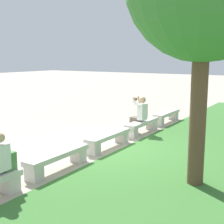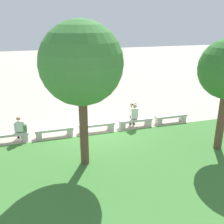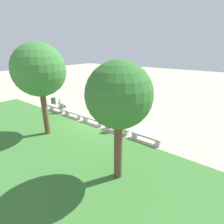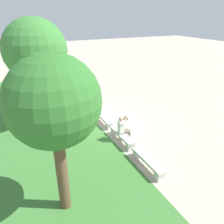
{
  "view_description": "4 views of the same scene",
  "coord_description": "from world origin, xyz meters",
  "px_view_note": "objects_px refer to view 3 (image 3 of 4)",
  "views": [
    {
      "loc": [
        7.44,
        4.91,
        2.66
      ],
      "look_at": [
        -0.25,
        -0.03,
        1.05
      ],
      "focal_mm": 50.0,
      "sensor_mm": 36.0,
      "label": 1
    },
    {
      "loc": [
        2.93,
        12.32,
        5.58
      ],
      "look_at": [
        -0.85,
        -0.04,
        0.98
      ],
      "focal_mm": 42.0,
      "sensor_mm": 36.0,
      "label": 2
    },
    {
      "loc": [
        -8.4,
        8.53,
        5.25
      ],
      "look_at": [
        -1.18,
        -0.74,
        0.96
      ],
      "focal_mm": 28.0,
      "sensor_mm": 36.0,
      "label": 3
    },
    {
      "loc": [
        -10.12,
        4.43,
        5.72
      ],
      "look_at": [
        -0.33,
        -0.35,
        0.77
      ],
      "focal_mm": 35.0,
      "sensor_mm": 36.0,
      "label": 4
    }
  ],
  "objects_px": {
    "bench_near": "(117,127)",
    "tree_left_background": "(39,70)",
    "bench_main": "(146,137)",
    "bench_far": "(74,113)",
    "bench_end": "(57,108)",
    "trash_bin": "(54,102)",
    "person_photographer": "(117,121)",
    "tree_behind_wall": "(119,96)",
    "backpack": "(62,106)",
    "bench_mid": "(93,120)",
    "person_distant": "(62,105)"
  },
  "relations": [
    {
      "from": "bench_far",
      "to": "tree_left_background",
      "type": "xyz_separation_m",
      "value": [
        -0.94,
        3.01,
        3.75
      ]
    },
    {
      "from": "person_distant",
      "to": "tree_left_background",
      "type": "bearing_deg",
      "value": 129.84
    },
    {
      "from": "bench_main",
      "to": "tree_left_background",
      "type": "distance_m",
      "value": 7.37
    },
    {
      "from": "person_photographer",
      "to": "person_distant",
      "type": "height_order",
      "value": "person_photographer"
    },
    {
      "from": "bench_end",
      "to": "tree_behind_wall",
      "type": "height_order",
      "value": "tree_behind_wall"
    },
    {
      "from": "bench_main",
      "to": "person_photographer",
      "type": "height_order",
      "value": "person_photographer"
    },
    {
      "from": "bench_near",
      "to": "bench_mid",
      "type": "xyz_separation_m",
      "value": [
        2.18,
        0.0,
        0.0
      ]
    },
    {
      "from": "bench_mid",
      "to": "trash_bin",
      "type": "bearing_deg",
      "value": -7.74
    },
    {
      "from": "bench_main",
      "to": "bench_far",
      "type": "bearing_deg",
      "value": 0.0
    },
    {
      "from": "bench_end",
      "to": "person_photographer",
      "type": "relative_size",
      "value": 1.43
    },
    {
      "from": "bench_near",
      "to": "bench_far",
      "type": "height_order",
      "value": "same"
    },
    {
      "from": "bench_end",
      "to": "bench_near",
      "type": "bearing_deg",
      "value": 180.0
    },
    {
      "from": "backpack",
      "to": "trash_bin",
      "type": "height_order",
      "value": "backpack"
    },
    {
      "from": "bench_far",
      "to": "bench_end",
      "type": "distance_m",
      "value": 2.18
    },
    {
      "from": "bench_mid",
      "to": "bench_far",
      "type": "relative_size",
      "value": 1.0
    },
    {
      "from": "bench_far",
      "to": "backpack",
      "type": "relative_size",
      "value": 4.4
    },
    {
      "from": "backpack",
      "to": "tree_behind_wall",
      "type": "xyz_separation_m",
      "value": [
        -8.39,
        3.5,
        2.98
      ]
    },
    {
      "from": "bench_main",
      "to": "person_photographer",
      "type": "bearing_deg",
      "value": -1.96
    },
    {
      "from": "person_photographer",
      "to": "tree_left_background",
      "type": "xyz_separation_m",
      "value": [
        3.34,
        3.09,
        3.32
      ]
    },
    {
      "from": "tree_behind_wall",
      "to": "bench_mid",
      "type": "bearing_deg",
      "value": -36.09
    },
    {
      "from": "backpack",
      "to": "trash_bin",
      "type": "xyz_separation_m",
      "value": [
        2.53,
        -0.83,
        -0.25
      ]
    },
    {
      "from": "bench_mid",
      "to": "person_photographer",
      "type": "distance_m",
      "value": 2.15
    },
    {
      "from": "bench_far",
      "to": "person_photographer",
      "type": "height_order",
      "value": "person_photographer"
    },
    {
      "from": "tree_behind_wall",
      "to": "trash_bin",
      "type": "xyz_separation_m",
      "value": [
        10.92,
        -4.33,
        -3.23
      ]
    },
    {
      "from": "bench_near",
      "to": "bench_mid",
      "type": "relative_size",
      "value": 1.0
    },
    {
      "from": "person_photographer",
      "to": "tree_behind_wall",
      "type": "relative_size",
      "value": 0.27
    },
    {
      "from": "bench_far",
      "to": "backpack",
      "type": "bearing_deg",
      "value": -0.27
    },
    {
      "from": "person_photographer",
      "to": "bench_mid",
      "type": "bearing_deg",
      "value": 2.09
    },
    {
      "from": "tree_behind_wall",
      "to": "bench_end",
      "type": "bearing_deg",
      "value": -20.91
    },
    {
      "from": "bench_end",
      "to": "tree_behind_wall",
      "type": "xyz_separation_m",
      "value": [
        -9.14,
        3.49,
        3.3
      ]
    },
    {
      "from": "person_photographer",
      "to": "tree_behind_wall",
      "type": "xyz_separation_m",
      "value": [
        -2.69,
        3.57,
        2.87
      ]
    },
    {
      "from": "backpack",
      "to": "trash_bin",
      "type": "relative_size",
      "value": 0.57
    },
    {
      "from": "tree_behind_wall",
      "to": "person_photographer",
      "type": "bearing_deg",
      "value": -53.02
    },
    {
      "from": "bench_end",
      "to": "trash_bin",
      "type": "height_order",
      "value": "trash_bin"
    },
    {
      "from": "bench_main",
      "to": "bench_near",
      "type": "xyz_separation_m",
      "value": [
        2.18,
        0.0,
        0.0
      ]
    },
    {
      "from": "bench_far",
      "to": "trash_bin",
      "type": "height_order",
      "value": "trash_bin"
    },
    {
      "from": "bench_far",
      "to": "bench_end",
      "type": "bearing_deg",
      "value": 0.0
    },
    {
      "from": "person_photographer",
      "to": "backpack",
      "type": "distance_m",
      "value": 5.7
    },
    {
      "from": "person_distant",
      "to": "person_photographer",
      "type": "bearing_deg",
      "value": -179.9
    },
    {
      "from": "backpack",
      "to": "tree_left_background",
      "type": "height_order",
      "value": "tree_left_background"
    },
    {
      "from": "bench_near",
      "to": "tree_left_background",
      "type": "height_order",
      "value": "tree_left_background"
    },
    {
      "from": "bench_near",
      "to": "tree_left_background",
      "type": "relative_size",
      "value": 0.34
    },
    {
      "from": "bench_near",
      "to": "person_photographer",
      "type": "distance_m",
      "value": 0.45
    },
    {
      "from": "bench_end",
      "to": "person_distant",
      "type": "height_order",
      "value": "person_distant"
    },
    {
      "from": "bench_far",
      "to": "bench_mid",
      "type": "bearing_deg",
      "value": 180.0
    },
    {
      "from": "bench_main",
      "to": "tree_left_background",
      "type": "xyz_separation_m",
      "value": [
        5.58,
        3.01,
        3.75
      ]
    },
    {
      "from": "person_photographer",
      "to": "tree_behind_wall",
      "type": "height_order",
      "value": "tree_behind_wall"
    },
    {
      "from": "bench_far",
      "to": "person_photographer",
      "type": "bearing_deg",
      "value": -178.97
    },
    {
      "from": "tree_behind_wall",
      "to": "tree_left_background",
      "type": "relative_size",
      "value": 0.87
    },
    {
      "from": "bench_far",
      "to": "bench_main",
      "type": "bearing_deg",
      "value": 180.0
    }
  ]
}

